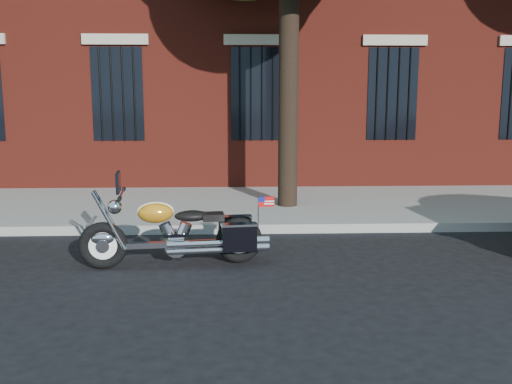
{
  "coord_description": "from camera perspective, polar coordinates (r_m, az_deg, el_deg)",
  "views": [
    {
      "loc": [
        -0.49,
        -7.53,
        2.2
      ],
      "look_at": [
        -0.17,
        0.8,
        0.77
      ],
      "focal_mm": 40.0,
      "sensor_mm": 36.0,
      "label": 1
    }
  ],
  "objects": [
    {
      "name": "motorcycle",
      "position": [
        7.41,
        -7.43,
        -4.23
      ],
      "size": [
        2.48,
        0.86,
        1.24
      ],
      "rotation": [
        0.0,
        0.0,
        0.12
      ],
      "color": "black",
      "rests_on": "ground"
    },
    {
      "name": "curb",
      "position": [
        9.17,
        0.91,
        -3.63
      ],
      "size": [
        40.0,
        0.16,
        0.15
      ],
      "primitive_type": "cube",
      "color": "gray",
      "rests_on": "ground"
    },
    {
      "name": "ground",
      "position": [
        7.86,
        1.45,
        -6.49
      ],
      "size": [
        120.0,
        120.0,
        0.0
      ],
      "primitive_type": "plane",
      "color": "black",
      "rests_on": "ground"
    },
    {
      "name": "sidewalk",
      "position": [
        11.01,
        0.39,
        -1.37
      ],
      "size": [
        40.0,
        3.6,
        0.15
      ],
      "primitive_type": "cube",
      "color": "gray",
      "rests_on": "ground"
    }
  ]
}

